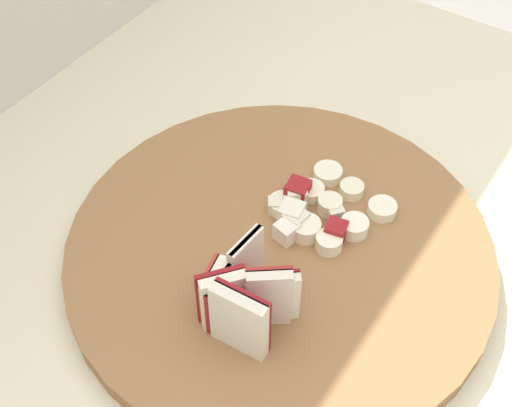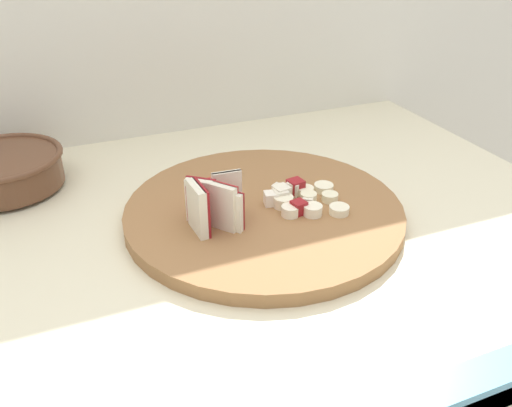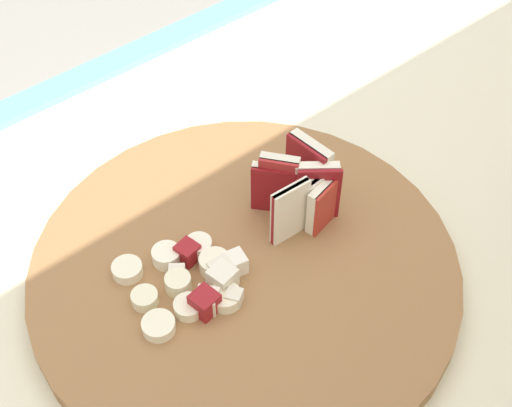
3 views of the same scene
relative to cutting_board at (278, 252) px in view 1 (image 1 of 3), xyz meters
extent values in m
cylinder|color=olive|center=(0.00, 0.00, 0.00)|extent=(0.40, 0.40, 0.02)
cube|color=maroon|center=(-0.10, -0.03, 0.04)|extent=(0.01, 0.05, 0.07)
cube|color=beige|center=(-0.11, -0.03, 0.04)|extent=(0.01, 0.05, 0.07)
cube|color=#A32323|center=(-0.07, -0.03, 0.04)|extent=(0.03, 0.03, 0.06)
cube|color=beige|center=(-0.07, -0.04, 0.04)|extent=(0.03, 0.04, 0.06)
cube|color=maroon|center=(-0.06, -0.03, 0.04)|extent=(0.03, 0.04, 0.06)
cube|color=#EFE5CC|center=(-0.07, -0.04, 0.04)|extent=(0.04, 0.04, 0.06)
cube|color=maroon|center=(-0.09, 0.00, 0.04)|extent=(0.04, 0.03, 0.06)
cube|color=#EFE5CC|center=(-0.10, -0.01, 0.04)|extent=(0.04, 0.03, 0.06)
cube|color=maroon|center=(-0.06, 0.00, 0.04)|extent=(0.04, 0.01, 0.06)
cube|color=#EFE5CC|center=(-0.06, -0.01, 0.04)|extent=(0.04, 0.01, 0.06)
cube|color=maroon|center=(-0.09, 0.00, 0.04)|extent=(0.04, 0.01, 0.05)
cube|color=beige|center=(-0.09, 0.00, 0.04)|extent=(0.04, 0.01, 0.05)
cube|color=#B22D23|center=(-0.09, 0.01, 0.04)|extent=(0.04, 0.01, 0.05)
cube|color=#EFE5CC|center=(-0.09, 0.01, 0.04)|extent=(0.04, 0.02, 0.05)
cube|color=#EFE5CC|center=(0.03, 0.01, 0.02)|extent=(0.03, 0.03, 0.02)
cube|color=maroon|center=(0.06, 0.02, 0.02)|extent=(0.02, 0.02, 0.02)
cube|color=white|center=(0.01, -0.01, 0.02)|extent=(0.02, 0.02, 0.02)
cube|color=beige|center=(0.03, 0.03, 0.02)|extent=(0.02, 0.02, 0.01)
cube|color=#EFE5CC|center=(0.06, 0.01, 0.02)|extent=(0.03, 0.03, 0.02)
cube|color=beige|center=(0.06, -0.03, 0.02)|extent=(0.02, 0.02, 0.01)
cube|color=white|center=(0.03, 0.00, 0.02)|extent=(0.02, 0.02, 0.02)
cube|color=maroon|center=(0.04, -0.04, 0.02)|extent=(0.02, 0.02, 0.02)
cube|color=beige|center=(0.03, 0.00, 0.02)|extent=(0.02, 0.02, 0.02)
cylinder|color=white|center=(0.02, -0.04, 0.02)|extent=(0.03, 0.03, 0.01)
cylinder|color=white|center=(0.05, -0.05, 0.02)|extent=(0.03, 0.03, 0.01)
cylinder|color=#F4EAC6|center=(0.09, -0.06, 0.02)|extent=(0.03, 0.03, 0.01)
cylinder|color=#F4EAC6|center=(0.03, -0.01, 0.02)|extent=(0.03, 0.03, 0.02)
cylinder|color=beige|center=(0.06, -0.02, 0.02)|extent=(0.02, 0.02, 0.02)
cylinder|color=beige|center=(0.10, -0.02, 0.02)|extent=(0.02, 0.02, 0.01)
cylinder|color=#F4EAC6|center=(0.04, 0.02, 0.02)|extent=(0.03, 0.03, 0.01)
cylinder|color=#F4EAC6|center=(0.07, 0.01, 0.02)|extent=(0.03, 0.03, 0.01)
cylinder|color=#F4EAC6|center=(0.10, 0.01, 0.02)|extent=(0.03, 0.03, 0.01)
camera|label=1|loc=(-0.36, -0.22, 0.53)|focal=50.42mm
camera|label=2|loc=(-0.26, -0.61, 0.39)|focal=37.16mm
camera|label=3|loc=(0.25, 0.32, 0.54)|focal=50.22mm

